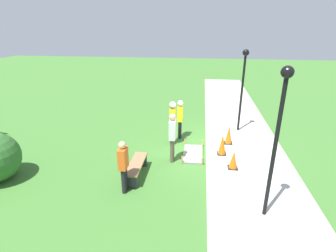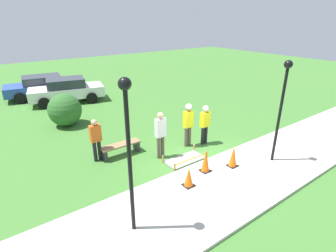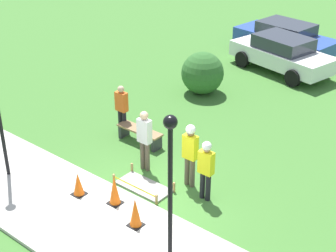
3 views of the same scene
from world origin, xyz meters
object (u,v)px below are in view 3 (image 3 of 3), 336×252
Objects in this scene: traffic_cone_far_patch at (115,190)px; bystander_in_gray_shirt at (145,137)px; lamppost_near at (170,172)px; parked_car_blue at (285,37)px; park_bench at (140,133)px; traffic_cone_sidewalk_edge at (135,212)px; worker_supervisor at (206,166)px; worker_assistant at (190,150)px; bystander_in_orange_shirt at (122,107)px; traffic_cone_near_patch at (78,184)px; parked_car_white at (282,53)px.

bystander_in_gray_shirt reaches higher than traffic_cone_far_patch.
parked_car_blue is at bearing 108.74° from lamppost_near.
traffic_cone_far_patch reaches higher than park_bench.
bystander_in_gray_shirt is (-0.60, 1.85, 0.56)m from traffic_cone_far_patch.
traffic_cone_far_patch is 0.44× the size of bystander_in_gray_shirt.
parked_car_blue reaches higher than traffic_cone_sidewalk_edge.
worker_supervisor is 0.92× the size of worker_assistant.
worker_supervisor is at bearing -64.13° from parked_car_blue.
bystander_in_orange_shirt is (-3.55, 1.05, -0.19)m from worker_assistant.
park_bench is 1.09m from bystander_in_orange_shirt.
traffic_cone_far_patch is (1.02, 0.32, 0.08)m from traffic_cone_near_patch.
traffic_cone_near_patch is 11.64m from parked_car_white.
traffic_cone_near_patch is at bearing -141.58° from worker_supervisor.
parked_car_white is (0.44, 8.40, 0.46)m from park_bench.
traffic_cone_far_patch is at bearing -70.97° from parked_car_white.
bystander_in_orange_shirt is at bearing 137.39° from traffic_cone_sidewalk_edge.
worker_assistant is at bearing 66.21° from traffic_cone_far_patch.
worker_assistant is 1.00× the size of bystander_in_gray_shirt.
bystander_in_orange_shirt is 10.38m from parked_car_blue.
parked_car_white is at bearing 106.97° from worker_supervisor.
lamppost_near reaches higher than parked_car_blue.
traffic_cone_far_patch is 4.08m from bystander_in_orange_shirt.
traffic_cone_sidewalk_edge is 0.16× the size of parked_car_blue.
traffic_cone_near_patch is 0.79× the size of traffic_cone_far_patch.
worker_assistant is at bearing -18.87° from park_bench.
traffic_cone_near_patch is 3.09m from worker_assistant.
worker_supervisor reaches higher than park_bench.
worker_supervisor is at bearing -19.93° from worker_assistant.
worker_assistant is at bearing 50.66° from traffic_cone_near_patch.
bystander_in_gray_shirt is at bearing 79.05° from traffic_cone_near_patch.
traffic_cone_far_patch is 2.42m from worker_supervisor.
bystander_in_gray_shirt is 9.50m from parked_car_white.
worker_supervisor is (1.59, 1.75, 0.51)m from traffic_cone_far_patch.
worker_assistant is 3.71m from bystander_in_orange_shirt.
parked_car_blue is (-0.53, 10.52, 0.43)m from park_bench.
traffic_cone_near_patch is at bearing -77.23° from parked_car_blue.
lamppost_near reaches higher than traffic_cone_near_patch.
parked_car_white is at bearing 80.83° from bystander_in_orange_shirt.
park_bench is (-0.75, 3.23, -0.09)m from traffic_cone_near_patch.
park_bench is at bearing -79.67° from parked_car_blue.
lamppost_near reaches higher than traffic_cone_sidewalk_edge.
worker_assistant is at bearing 160.07° from worker_supervisor.
parked_car_white is at bearing 101.42° from traffic_cone_sidewalk_edge.
bystander_in_gray_shirt is at bearing -42.39° from park_bench.
worker_assistant is 0.39× the size of parked_car_white.
parked_car_blue is at bearing 108.42° from worker_supervisor.
bystander_in_gray_shirt reaches higher than parked_car_blue.
traffic_cone_near_patch is 0.83× the size of traffic_cone_sidewalk_edge.
bystander_in_orange_shirt is at bearing -86.85° from parked_car_white.
traffic_cone_near_patch is at bearing -129.34° from worker_assistant.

